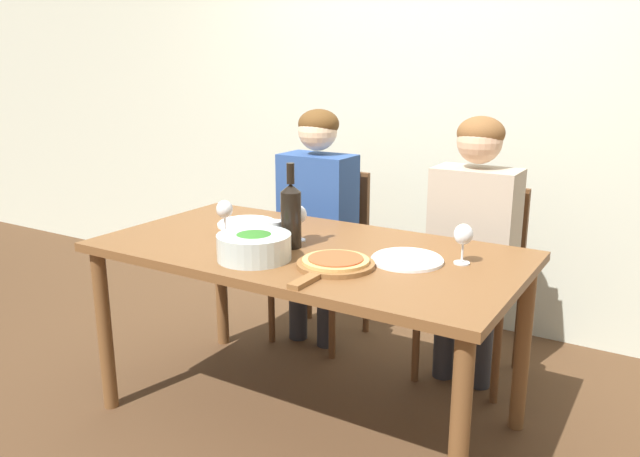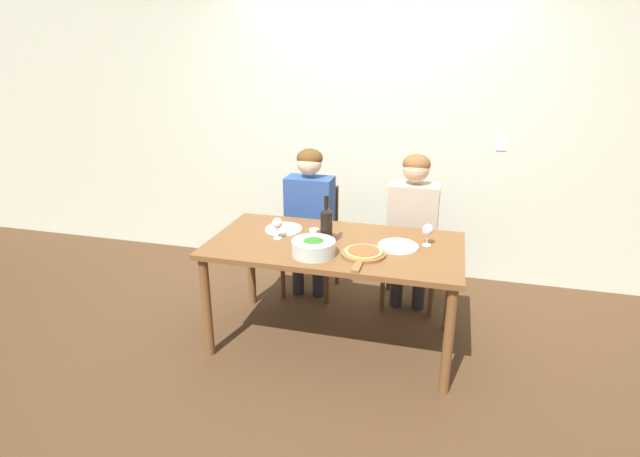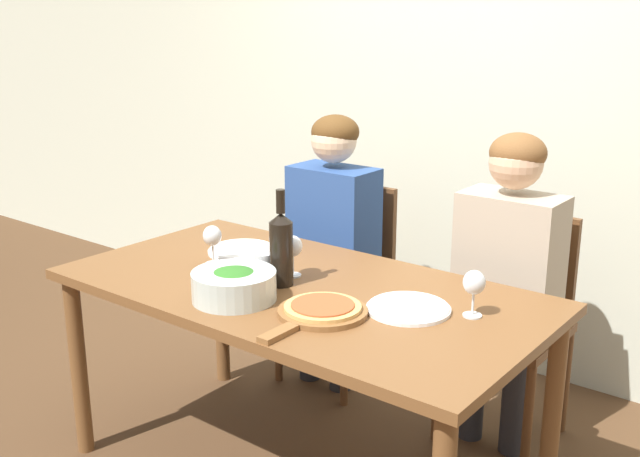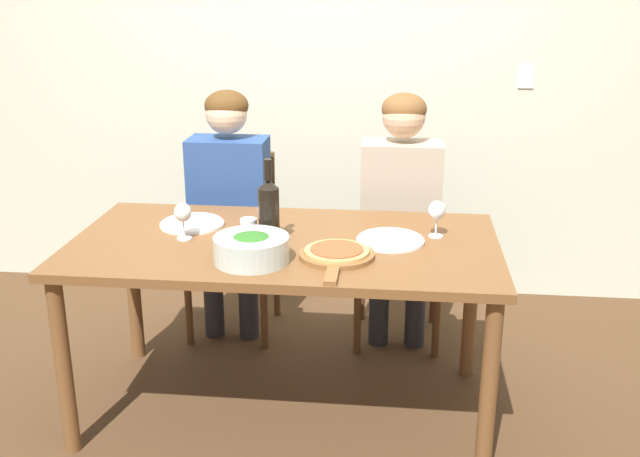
{
  "view_description": "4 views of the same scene",
  "coord_description": "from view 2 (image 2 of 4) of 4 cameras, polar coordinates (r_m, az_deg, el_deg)",
  "views": [
    {
      "loc": [
        1.29,
        -2.01,
        1.47
      ],
      "look_at": [
        0.06,
        0.0,
        0.84
      ],
      "focal_mm": 35.0,
      "sensor_mm": 36.0,
      "label": 1
    },
    {
      "loc": [
        0.71,
        -3.04,
        2.0
      ],
      "look_at": [
        -0.1,
        -0.02,
        0.86
      ],
      "focal_mm": 28.0,
      "sensor_mm": 36.0,
      "label": 2
    },
    {
      "loc": [
        1.55,
        -1.88,
        1.66
      ],
      "look_at": [
        0.04,
        0.07,
        0.96
      ],
      "focal_mm": 42.0,
      "sensor_mm": 36.0,
      "label": 3
    },
    {
      "loc": [
        0.44,
        -2.76,
        1.76
      ],
      "look_at": [
        0.14,
        0.02,
        0.81
      ],
      "focal_mm": 42.0,
      "sensor_mm": 36.0,
      "label": 4
    }
  ],
  "objects": [
    {
      "name": "back_wall",
      "position": [
        4.52,
        5.92,
        11.61
      ],
      "size": [
        10.0,
        0.06,
        2.7
      ],
      "color": "beige",
      "rests_on": "ground"
    },
    {
      "name": "pizza_on_board",
      "position": [
        3.17,
        4.97,
        -2.86
      ],
      "size": [
        0.28,
        0.42,
        0.04
      ],
      "color": "brown",
      "rests_on": "dining_table"
    },
    {
      "name": "chair_left",
      "position": [
        4.26,
        -0.82,
        -0.58
      ],
      "size": [
        0.42,
        0.42,
        0.91
      ],
      "color": "brown",
      "rests_on": "ground"
    },
    {
      "name": "wine_glass_left",
      "position": [
        3.42,
        -4.89,
        0.48
      ],
      "size": [
        0.07,
        0.07,
        0.15
      ],
      "color": "silver",
      "rests_on": "dining_table"
    },
    {
      "name": "wine_bottle",
      "position": [
        3.3,
        0.72,
        0.42
      ],
      "size": [
        0.08,
        0.08,
        0.34
      ],
      "color": "black",
      "rests_on": "dining_table"
    },
    {
      "name": "water_tumbler",
      "position": [
        3.35,
        -0.64,
        -0.85
      ],
      "size": [
        0.07,
        0.07,
        0.1
      ],
      "color": "silver",
      "rests_on": "dining_table"
    },
    {
      "name": "dinner_plate_right",
      "position": [
        3.33,
        8.91,
        -1.98
      ],
      "size": [
        0.27,
        0.27,
        0.02
      ],
      "color": "white",
      "rests_on": "dining_table"
    },
    {
      "name": "dinner_plate_left",
      "position": [
        3.6,
        -4.16,
        -0.04
      ],
      "size": [
        0.27,
        0.27,
        0.02
      ],
      "color": "white",
      "rests_on": "dining_table"
    },
    {
      "name": "wine_glass_centre",
      "position": [
        3.4,
        0.67,
        0.47
      ],
      "size": [
        0.07,
        0.07,
        0.15
      ],
      "color": "silver",
      "rests_on": "dining_table"
    },
    {
      "name": "chair_right",
      "position": [
        4.13,
        10.47,
        -1.63
      ],
      "size": [
        0.42,
        0.42,
        0.91
      ],
      "color": "brown",
      "rests_on": "ground"
    },
    {
      "name": "broccoli_bowl",
      "position": [
        3.15,
        -0.75,
        -2.18
      ],
      "size": [
        0.28,
        0.28,
        0.11
      ],
      "color": "silver",
      "rests_on": "dining_table"
    },
    {
      "name": "person_woman",
      "position": [
        4.08,
        -1.24,
        2.25
      ],
      "size": [
        0.47,
        0.51,
        1.25
      ],
      "color": "#28282D",
      "rests_on": "ground"
    },
    {
      "name": "person_man",
      "position": [
        3.94,
        10.56,
        1.25
      ],
      "size": [
        0.47,
        0.51,
        1.25
      ],
      "color": "#28282D",
      "rests_on": "ground"
    },
    {
      "name": "ground_plane",
      "position": [
        3.71,
        1.6,
        -12.64
      ],
      "size": [
        40.0,
        40.0,
        0.0
      ],
      "primitive_type": "plane",
      "color": "#4C331E"
    },
    {
      "name": "wine_glass_right",
      "position": [
        3.36,
        12.21,
        -0.24
      ],
      "size": [
        0.07,
        0.07,
        0.15
      ],
      "color": "silver",
      "rests_on": "dining_table"
    },
    {
      "name": "dining_table",
      "position": [
        3.4,
        1.71,
        -2.98
      ],
      "size": [
        1.7,
        0.89,
        0.76
      ],
      "color": "brown",
      "rests_on": "ground"
    }
  ]
}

